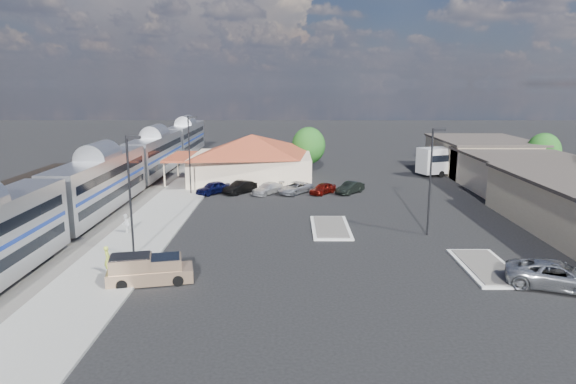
{
  "coord_description": "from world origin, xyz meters",
  "views": [
    {
      "loc": [
        0.42,
        -41.65,
        12.49
      ],
      "look_at": [
        0.23,
        4.29,
        2.8
      ],
      "focal_mm": 32.0,
      "sensor_mm": 36.0,
      "label": 1
    }
  ],
  "objects_px": {
    "station_depot": "(252,158)",
    "pickup_truck": "(150,270)",
    "coach_bus": "(458,158)",
    "suv": "(558,276)"
  },
  "relations": [
    {
      "from": "pickup_truck",
      "to": "coach_bus",
      "type": "relative_size",
      "value": 0.45
    },
    {
      "from": "station_depot",
      "to": "suv",
      "type": "distance_m",
      "value": 41.64
    },
    {
      "from": "station_depot",
      "to": "suv",
      "type": "relative_size",
      "value": 3.02
    },
    {
      "from": "station_depot",
      "to": "pickup_truck",
      "type": "relative_size",
      "value": 3.27
    },
    {
      "from": "suv",
      "to": "coach_bus",
      "type": "relative_size",
      "value": 0.49
    },
    {
      "from": "pickup_truck",
      "to": "station_depot",
      "type": "bearing_deg",
      "value": -19.19
    },
    {
      "from": "suv",
      "to": "coach_bus",
      "type": "height_order",
      "value": "coach_bus"
    },
    {
      "from": "station_depot",
      "to": "pickup_truck",
      "type": "bearing_deg",
      "value": -96.47
    },
    {
      "from": "suv",
      "to": "station_depot",
      "type": "bearing_deg",
      "value": 53.08
    },
    {
      "from": "station_depot",
      "to": "pickup_truck",
      "type": "height_order",
      "value": "station_depot"
    }
  ]
}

